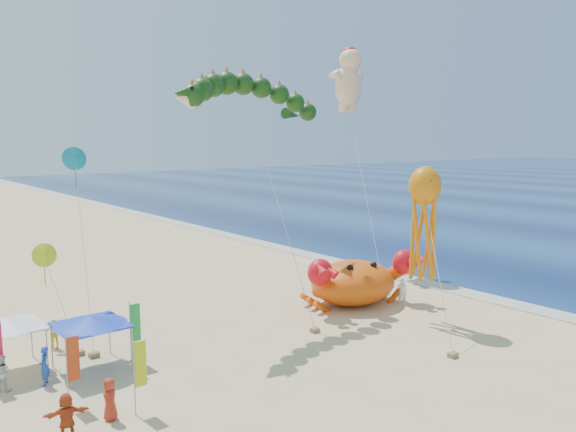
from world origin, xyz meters
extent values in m
plane|color=#D1B784|center=(0.00, 0.00, 0.00)|extent=(320.00, 320.00, 0.00)
plane|color=silver|center=(12.00, 0.00, 0.01)|extent=(320.00, 320.00, 0.00)
ellipsoid|color=#D94F0B|center=(3.66, 2.00, 1.47)|extent=(7.09, 6.27, 2.94)
sphere|color=red|center=(0.37, 0.77, 2.78)|extent=(1.75, 1.75, 1.75)
sphere|color=black|center=(2.73, 0.97, 2.78)|extent=(0.45, 0.45, 0.45)
sphere|color=red|center=(6.95, 0.77, 2.78)|extent=(1.75, 1.75, 1.75)
sphere|color=black|center=(4.59, 0.97, 2.78)|extent=(0.45, 0.45, 0.45)
cone|color=black|center=(-8.07, 4.97, 13.57)|extent=(1.64, 1.21, 1.34)
cylinder|color=#B2B2B2|center=(-2.38, 2.12, 6.53)|extent=(0.44, 5.74, 12.78)
cube|color=olive|center=(-2.18, -0.73, 0.12)|extent=(0.50, 0.35, 0.25)
ellipsoid|color=#FCCB9A|center=(11.57, 10.68, 15.58)|extent=(2.49, 2.05, 3.67)
sphere|color=#FCCB9A|center=(11.57, 10.45, 17.72)|extent=(1.92, 1.92, 1.92)
ellipsoid|color=red|center=(11.57, 10.57, 18.40)|extent=(1.24, 1.24, 0.87)
cylinder|color=#B2B2B2|center=(9.34, 6.44, 7.13)|extent=(4.51, 8.53, 13.99)
cube|color=olive|center=(7.11, 2.20, 0.12)|extent=(0.50, 0.35, 0.25)
ellipsoid|color=orange|center=(4.28, -3.23, 8.33)|extent=(2.05, 1.84, 2.35)
cylinder|color=#B2B2B2|center=(2.54, -5.61, 3.90)|extent=(3.52, 4.80, 7.52)
cube|color=olive|center=(0.81, -7.99, 0.12)|extent=(0.50, 0.35, 0.25)
cylinder|color=gray|center=(-15.55, 0.63, 1.10)|extent=(0.06, 0.06, 2.20)
cylinder|color=gray|center=(-12.67, 0.63, 1.10)|extent=(0.06, 0.06, 2.20)
cylinder|color=gray|center=(-15.55, 3.52, 1.10)|extent=(0.06, 0.06, 2.20)
cylinder|color=gray|center=(-12.67, 3.52, 1.10)|extent=(0.06, 0.06, 2.20)
cube|color=#1636C1|center=(-14.11, 2.08, 2.24)|extent=(3.12, 3.12, 0.08)
cone|color=#1636C1|center=(-14.11, 2.08, 2.48)|extent=(3.43, 3.43, 0.45)
cylinder|color=gray|center=(-15.94, 2.87, 1.10)|extent=(0.06, 0.06, 2.20)
cylinder|color=gray|center=(-15.94, 5.60, 1.10)|extent=(0.06, 0.06, 2.20)
cube|color=silver|center=(-17.31, 4.23, 2.24)|extent=(2.98, 2.98, 0.08)
cone|color=silver|center=(-17.31, 4.23, 2.48)|extent=(3.28, 3.28, 0.45)
cylinder|color=gray|center=(-14.38, -3.53, 1.60)|extent=(0.05, 0.05, 3.20)
cube|color=#B7C016|center=(-14.10, -3.53, 2.10)|extent=(0.50, 0.04, 1.90)
cylinder|color=gray|center=(-16.31, -1.30, 1.60)|extent=(0.05, 0.05, 3.20)
cube|color=#B43616|center=(-16.03, -1.30, 2.10)|extent=(0.50, 0.04, 1.90)
cylinder|color=gray|center=(-12.39, 1.47, 1.60)|extent=(0.05, 0.05, 3.20)
cube|color=green|center=(-12.11, 1.47, 2.10)|extent=(0.50, 0.04, 1.90)
imported|color=yellow|center=(-14.70, 6.13, 0.80)|extent=(1.00, 0.84, 1.60)
imported|color=silver|center=(-18.06, 2.27, 0.83)|extent=(1.01, 1.00, 1.65)
imported|color=white|center=(6.11, -0.22, 0.90)|extent=(0.76, 0.78, 1.80)
imported|color=#B9451D|center=(-17.11, -3.65, 0.88)|extent=(1.72, 0.88, 1.77)
imported|color=#1E49B2|center=(-16.41, 1.72, 0.90)|extent=(0.69, 0.79, 1.81)
imported|color=#A72D1A|center=(-15.31, -3.27, 0.86)|extent=(0.73, 0.94, 1.72)
cone|color=#0D7A90|center=(-12.75, 7.30, 10.07)|extent=(1.30, 0.51, 1.32)
cylinder|color=#B2B2B2|center=(-12.50, 5.80, 5.06)|extent=(0.55, 3.04, 9.83)
cube|color=olive|center=(-12.25, 4.30, 0.12)|extent=(0.50, 0.35, 0.25)
cylinder|color=#B2B2B2|center=(-18.60, -1.39, 2.86)|extent=(0.55, 3.04, 5.43)
cone|color=#B8C515|center=(-14.66, 7.36, 4.87)|extent=(1.30, 0.51, 1.32)
cylinder|color=#B2B2B2|center=(-14.41, 5.86, 2.46)|extent=(0.54, 3.04, 4.64)
cube|color=olive|center=(-14.16, 4.36, 0.12)|extent=(0.50, 0.35, 0.25)
camera|label=1|loc=(-22.99, -24.10, 11.07)|focal=35.00mm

